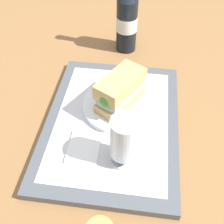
% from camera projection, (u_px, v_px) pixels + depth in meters
% --- Properties ---
extents(ground_plane, '(3.00, 3.00, 0.00)m').
position_uv_depth(ground_plane, '(112.00, 126.00, 0.71)').
color(ground_plane, olive).
extents(tray, '(0.44, 0.32, 0.02)m').
position_uv_depth(tray, '(112.00, 123.00, 0.71)').
color(tray, '#4C5156').
rests_on(tray, ground_plane).
extents(placemat, '(0.38, 0.27, 0.00)m').
position_uv_depth(placemat, '(112.00, 120.00, 0.70)').
color(placemat, silver).
rests_on(placemat, tray).
extents(plate, '(0.19, 0.19, 0.01)m').
position_uv_depth(plate, '(120.00, 105.00, 0.72)').
color(plate, white).
rests_on(plate, placemat).
extents(sandwich, '(0.14, 0.12, 0.08)m').
position_uv_depth(sandwich, '(120.00, 91.00, 0.69)').
color(sandwich, tan).
rests_on(sandwich, plate).
extents(beer_glass, '(0.06, 0.06, 0.12)m').
position_uv_depth(beer_glass, '(125.00, 141.00, 0.57)').
color(beer_glass, silver).
rests_on(beer_glass, placemat).
extents(napkin_folded, '(0.09, 0.07, 0.01)m').
position_uv_depth(napkin_folded, '(84.00, 147.00, 0.64)').
color(napkin_folded, white).
rests_on(napkin_folded, placemat).
extents(second_bottle, '(0.07, 0.07, 0.27)m').
position_uv_depth(second_bottle, '(127.00, 19.00, 0.87)').
color(second_bottle, black).
rests_on(second_bottle, ground_plane).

